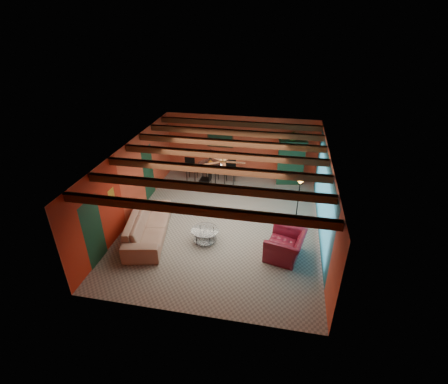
% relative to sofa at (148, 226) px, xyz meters
% --- Properties ---
extents(room, '(6.52, 8.01, 2.71)m').
position_rel_sofa_xyz_m(room, '(2.23, 1.31, 1.95)').
color(room, gray).
rests_on(room, ground).
extents(sofa, '(1.64, 2.99, 0.82)m').
position_rel_sofa_xyz_m(sofa, '(0.00, 0.00, 0.00)').
color(sofa, '#9A7663').
rests_on(sofa, ground).
extents(armchair, '(1.30, 1.41, 0.78)m').
position_rel_sofa_xyz_m(armchair, '(4.39, -0.14, -0.02)').
color(armchair, maroon).
rests_on(armchair, ground).
extents(coffee_table, '(0.91, 0.91, 0.45)m').
position_rel_sofa_xyz_m(coffee_table, '(1.87, 0.10, -0.19)').
color(coffee_table, silver).
rests_on(coffee_table, ground).
extents(dining_table, '(2.25, 2.25, 1.14)m').
position_rel_sofa_xyz_m(dining_table, '(1.08, 4.30, 0.16)').
color(dining_table, silver).
rests_on(dining_table, ground).
extents(armoire, '(1.12, 0.68, 1.85)m').
position_rel_sofa_xyz_m(armoire, '(4.43, 4.90, 0.52)').
color(armoire, maroon).
rests_on(armoire, ground).
extents(floor_lamp, '(0.37, 0.37, 1.81)m').
position_rel_sofa_xyz_m(floor_lamp, '(4.71, 1.63, 0.49)').
color(floor_lamp, black).
rests_on(floor_lamp, ground).
extents(ceiling_fan, '(1.50, 1.50, 0.44)m').
position_rel_sofa_xyz_m(ceiling_fan, '(2.23, 1.20, 1.95)').
color(ceiling_fan, '#472614').
rests_on(ceiling_fan, ceiling).
extents(painting, '(1.05, 0.03, 0.65)m').
position_rel_sofa_xyz_m(painting, '(1.33, 5.16, 1.24)').
color(painting, black).
rests_on(painting, wall_back).
extents(potted_plant, '(0.45, 0.39, 0.48)m').
position_rel_sofa_xyz_m(potted_plant, '(4.43, 4.90, 1.68)').
color(potted_plant, '#26661E').
rests_on(potted_plant, armoire).
extents(vase, '(0.24, 0.24, 0.20)m').
position_rel_sofa_xyz_m(vase, '(1.08, 4.30, 0.83)').
color(vase, orange).
rests_on(vase, dining_table).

